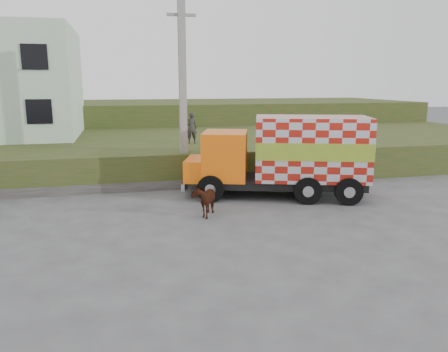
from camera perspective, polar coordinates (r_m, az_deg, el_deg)
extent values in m
plane|color=#474749|center=(15.25, 1.05, -4.98)|extent=(120.00, 120.00, 0.00)
cube|color=#254416|center=(24.67, -4.69, 3.33)|extent=(40.00, 12.00, 1.50)
cube|color=#254416|center=(36.43, -7.57, 7.25)|extent=(40.00, 12.00, 3.00)
cube|color=#595651|center=(18.88, -8.01, -1.13)|extent=(16.00, 0.50, 0.40)
cube|color=gray|center=(18.91, -5.40, 10.58)|extent=(0.30, 0.30, 8.00)
cube|color=gray|center=(19.11, -5.60, 20.22)|extent=(1.20, 0.12, 0.12)
cube|color=black|center=(17.61, 7.50, -0.70)|extent=(6.72, 3.94, 0.33)
cube|color=orange|center=(17.44, 0.16, 2.74)|extent=(2.28, 2.58, 1.88)
cube|color=orange|center=(17.66, -3.34, 0.98)|extent=(1.50, 2.17, 0.85)
cube|color=silver|center=(17.45, 11.33, 3.61)|extent=(4.81, 3.48, 2.44)
cube|color=yellow|center=(16.33, 11.77, 3.02)|extent=(4.12, 1.37, 0.66)
cube|color=yellow|center=(18.58, 10.94, 4.12)|extent=(4.12, 1.37, 0.66)
cube|color=silver|center=(17.85, -4.81, -0.78)|extent=(0.80, 2.10, 0.28)
cylinder|color=black|center=(16.65, -1.75, -1.67)|extent=(1.09, 0.63, 1.03)
cylinder|color=black|center=(18.75, -1.01, -0.11)|extent=(1.09, 0.63, 1.03)
cylinder|color=black|center=(16.65, 10.89, -1.89)|extent=(1.09, 0.63, 1.03)
cylinder|color=black|center=(18.75, 10.21, -0.31)|extent=(1.09, 0.63, 1.03)
cylinder|color=black|center=(16.88, 15.97, -1.95)|extent=(1.09, 0.63, 1.03)
cylinder|color=black|center=(18.95, 14.74, -0.38)|extent=(1.09, 0.63, 1.03)
imported|color=#38130E|center=(14.97, -2.55, -3.04)|extent=(1.10, 1.48, 1.14)
imported|color=#292624|center=(21.96, -4.27, 6.30)|extent=(0.58, 0.39, 1.57)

